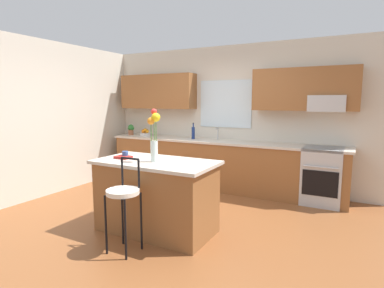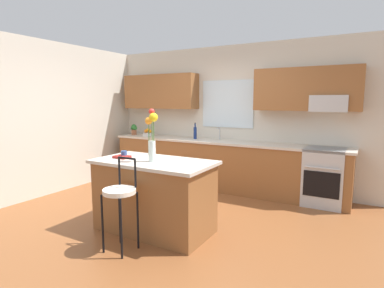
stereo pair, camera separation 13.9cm
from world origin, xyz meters
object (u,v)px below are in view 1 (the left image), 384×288
oven_range (322,176)px  bottle_olive_oil (193,132)px  bar_stool_near (123,196)px  mug_ceramic (125,155)px  kitchen_island (156,196)px  flower_vase (154,134)px  potted_plant_small (131,129)px  fruit_bowl_oranges (145,133)px  cookbook (123,157)px

oven_range → bottle_olive_oil: bearing=179.4°
bar_stool_near → bottle_olive_oil: 2.90m
bar_stool_near → mug_ceramic: size_ratio=11.58×
kitchen_island → oven_range: bearing=51.0°
oven_range → mug_ceramic: 3.16m
flower_vase → potted_plant_small: flower_vase is taller
potted_plant_small → oven_range: bearing=-0.4°
kitchen_island → bottle_olive_oil: 2.35m
fruit_bowl_oranges → bottle_olive_oil: bearing=-0.3°
kitchen_island → bar_stool_near: (-0.00, -0.62, 0.17)m
flower_vase → fruit_bowl_oranges: (-1.81, 2.25, -0.29)m
mug_ceramic → fruit_bowl_oranges: size_ratio=0.38×
cookbook → fruit_bowl_oranges: (-1.32, 2.26, 0.04)m
fruit_bowl_oranges → bottle_olive_oil: 1.16m
flower_vase → fruit_bowl_oranges: size_ratio=2.71×
potted_plant_small → flower_vase: bearing=-45.7°
cookbook → bottle_olive_oil: (-0.16, 2.26, 0.11)m
fruit_bowl_oranges → potted_plant_small: 0.39m
potted_plant_small → bar_stool_near: bearing=-52.4°
fruit_bowl_oranges → bar_stool_near: bearing=-57.7°
cookbook → bottle_olive_oil: bearing=94.1°
oven_range → cookbook: cookbook is taller
oven_range → fruit_bowl_oranges: bearing=179.5°
cookbook → potted_plant_small: size_ratio=0.88×
cookbook → fruit_bowl_oranges: bearing=120.3°
mug_ceramic → potted_plant_small: 2.80m
mug_ceramic → bottle_olive_oil: 2.23m
bar_stool_near → fruit_bowl_oranges: (-1.78, 2.81, 0.34)m
cookbook → fruit_bowl_oranges: fruit_bowl_oranges is taller
oven_range → potted_plant_small: 3.96m
kitchen_island → flower_vase: 0.81m
cookbook → fruit_bowl_oranges: 2.62m
bar_stool_near → bottle_olive_oil: size_ratio=3.30×
flower_vase → cookbook: flower_vase is taller
flower_vase → cookbook: size_ratio=3.25×
flower_vase → fruit_bowl_oranges: bearing=128.7°
fruit_bowl_oranges → cookbook: bearing=-59.7°
kitchen_island → cookbook: cookbook is taller
flower_vase → bottle_olive_oil: (-0.65, 2.25, -0.22)m
bar_stool_near → potted_plant_small: potted_plant_small is taller
kitchen_island → potted_plant_small: potted_plant_small is taller
kitchen_island → bar_stool_near: size_ratio=1.46×
flower_vase → fruit_bowl_oranges: flower_vase is taller
flower_vase → potted_plant_small: bearing=134.3°
oven_range → fruit_bowl_oranges: (-3.54, 0.03, 0.51)m
oven_range → bottle_olive_oil: (-2.38, 0.02, 0.59)m
cookbook → flower_vase: bearing=0.9°
oven_range → flower_vase: size_ratio=1.42×
mug_ceramic → bottle_olive_oil: bearing=94.2°
flower_vase → potted_plant_small: size_ratio=2.84×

